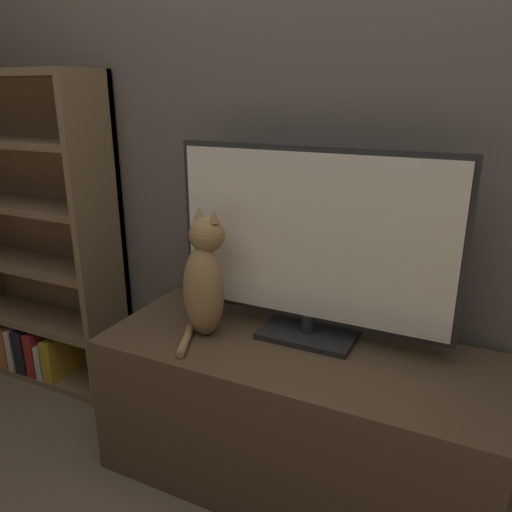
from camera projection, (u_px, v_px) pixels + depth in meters
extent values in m
cube|color=#60564C|center=(335.00, 103.00, 1.68)|extent=(4.80, 0.05, 2.60)
cube|color=brown|center=(293.00, 415.00, 1.74)|extent=(1.32, 0.54, 0.53)
cube|color=black|center=(308.00, 334.00, 1.73)|extent=(0.33, 0.20, 0.02)
cylinder|color=black|center=(308.00, 323.00, 1.72)|extent=(0.04, 0.04, 0.06)
cube|color=black|center=(312.00, 237.00, 1.63)|extent=(0.96, 0.02, 0.59)
cube|color=silver|center=(310.00, 238.00, 1.62)|extent=(0.92, 0.01, 0.55)
ellipsoid|color=#997547|center=(204.00, 291.00, 1.70)|extent=(0.17, 0.16, 0.32)
ellipsoid|color=silver|center=(213.00, 291.00, 1.74)|extent=(0.09, 0.06, 0.18)
sphere|color=#997547|center=(207.00, 235.00, 1.66)|extent=(0.14, 0.14, 0.12)
cone|color=#997547|center=(199.00, 213.00, 1.66)|extent=(0.04, 0.04, 0.04)
cone|color=#997547|center=(214.00, 216.00, 1.62)|extent=(0.04, 0.04, 0.04)
cylinder|color=#997547|center=(186.00, 340.00, 1.68)|extent=(0.10, 0.19, 0.03)
cube|color=brown|center=(101.00, 247.00, 2.11)|extent=(0.03, 0.28, 1.42)
cube|color=brown|center=(53.00, 229.00, 2.39)|extent=(0.85, 0.03, 1.42)
cube|color=brown|center=(52.00, 368.00, 2.50)|extent=(0.79, 0.25, 0.03)
cube|color=brown|center=(44.00, 318.00, 2.41)|extent=(0.79, 0.25, 0.03)
cube|color=brown|center=(36.00, 264.00, 2.32)|extent=(0.79, 0.25, 0.03)
cube|color=brown|center=(28.00, 205.00, 2.24)|extent=(0.79, 0.25, 0.03)
cube|color=brown|center=(18.00, 142.00, 2.15)|extent=(0.79, 0.25, 0.03)
cube|color=brown|center=(8.00, 73.00, 2.06)|extent=(0.79, 0.25, 0.03)
cube|color=beige|center=(4.00, 337.00, 2.56)|extent=(0.07, 0.20, 0.22)
cube|color=#AD662D|center=(17.00, 341.00, 2.52)|extent=(0.07, 0.20, 0.21)
cube|color=beige|center=(23.00, 345.00, 2.48)|extent=(0.04, 0.17, 0.21)
cube|color=black|center=(33.00, 346.00, 2.46)|extent=(0.07, 0.18, 0.22)
cube|color=maroon|center=(42.00, 350.00, 2.42)|extent=(0.05, 0.16, 0.22)
cube|color=beige|center=(50.00, 357.00, 2.41)|extent=(0.03, 0.16, 0.17)
cube|color=#B79323|center=(64.00, 354.00, 2.40)|extent=(0.06, 0.22, 0.21)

